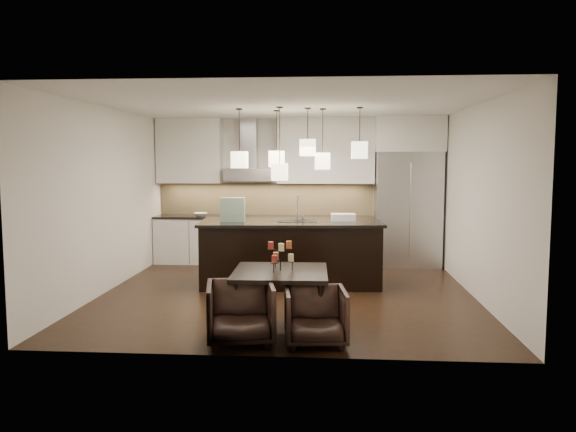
# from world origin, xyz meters

# --- Properties ---
(floor) EXTENTS (5.50, 5.50, 0.02)m
(floor) POSITION_xyz_m (0.00, 0.00, -0.01)
(floor) COLOR black
(floor) RESTS_ON ground
(ceiling) EXTENTS (5.50, 5.50, 0.02)m
(ceiling) POSITION_xyz_m (0.00, 0.00, 2.81)
(ceiling) COLOR white
(ceiling) RESTS_ON wall_back
(wall_back) EXTENTS (5.50, 0.02, 2.80)m
(wall_back) POSITION_xyz_m (0.00, 2.76, 1.40)
(wall_back) COLOR silver
(wall_back) RESTS_ON ground
(wall_front) EXTENTS (5.50, 0.02, 2.80)m
(wall_front) POSITION_xyz_m (0.00, -2.76, 1.40)
(wall_front) COLOR silver
(wall_front) RESTS_ON ground
(wall_left) EXTENTS (0.02, 5.50, 2.80)m
(wall_left) POSITION_xyz_m (-2.76, 0.00, 1.40)
(wall_left) COLOR silver
(wall_left) RESTS_ON ground
(wall_right) EXTENTS (0.02, 5.50, 2.80)m
(wall_right) POSITION_xyz_m (2.76, 0.00, 1.40)
(wall_right) COLOR silver
(wall_right) RESTS_ON ground
(refrigerator) EXTENTS (1.20, 0.72, 2.15)m
(refrigerator) POSITION_xyz_m (2.10, 2.38, 1.07)
(refrigerator) COLOR #B7B7BA
(refrigerator) RESTS_ON floor
(fridge_panel) EXTENTS (1.26, 0.72, 0.65)m
(fridge_panel) POSITION_xyz_m (2.10, 2.38, 2.47)
(fridge_panel) COLOR silver
(fridge_panel) RESTS_ON refrigerator
(lower_cabinets) EXTENTS (4.21, 0.62, 0.88)m
(lower_cabinets) POSITION_xyz_m (-0.62, 2.43, 0.44)
(lower_cabinets) COLOR silver
(lower_cabinets) RESTS_ON floor
(countertop) EXTENTS (4.21, 0.66, 0.04)m
(countertop) POSITION_xyz_m (-0.62, 2.43, 0.90)
(countertop) COLOR black
(countertop) RESTS_ON lower_cabinets
(backsplash) EXTENTS (4.21, 0.02, 0.63)m
(backsplash) POSITION_xyz_m (-0.62, 2.73, 1.24)
(backsplash) COLOR tan
(backsplash) RESTS_ON countertop
(upper_cab_left) EXTENTS (1.25, 0.35, 1.25)m
(upper_cab_left) POSITION_xyz_m (-2.10, 2.57, 2.17)
(upper_cab_left) COLOR silver
(upper_cab_left) RESTS_ON wall_back
(upper_cab_right) EXTENTS (1.85, 0.35, 1.25)m
(upper_cab_right) POSITION_xyz_m (0.55, 2.57, 2.17)
(upper_cab_right) COLOR silver
(upper_cab_right) RESTS_ON wall_back
(hood_canopy) EXTENTS (0.90, 0.52, 0.24)m
(hood_canopy) POSITION_xyz_m (-0.93, 2.48, 1.72)
(hood_canopy) COLOR #B7B7BA
(hood_canopy) RESTS_ON wall_back
(hood_chimney) EXTENTS (0.30, 0.28, 0.96)m
(hood_chimney) POSITION_xyz_m (-0.93, 2.59, 2.32)
(hood_chimney) COLOR #B7B7BA
(hood_chimney) RESTS_ON hood_canopy
(fruit_bowl) EXTENTS (0.32, 0.32, 0.06)m
(fruit_bowl) POSITION_xyz_m (-1.86, 2.38, 0.95)
(fruit_bowl) COLOR silver
(fruit_bowl) RESTS_ON countertop
(island_body) EXTENTS (2.86, 1.31, 0.98)m
(island_body) POSITION_xyz_m (0.01, 0.63, 0.49)
(island_body) COLOR black
(island_body) RESTS_ON floor
(island_top) EXTENTS (2.96, 1.41, 0.04)m
(island_top) POSITION_xyz_m (0.01, 0.63, 1.00)
(island_top) COLOR black
(island_top) RESTS_ON island_body
(faucet) EXTENTS (0.13, 0.28, 0.42)m
(faucet) POSITION_xyz_m (0.11, 0.75, 1.24)
(faucet) COLOR silver
(faucet) RESTS_ON island_top
(tote_bag) EXTENTS (0.39, 0.23, 0.38)m
(tote_bag) POSITION_xyz_m (-0.90, 0.50, 1.22)
(tote_bag) COLOR #1B4A25
(tote_bag) RESTS_ON island_top
(food_container) EXTENTS (0.40, 0.29, 0.11)m
(food_container) POSITION_xyz_m (0.85, 0.75, 1.08)
(food_container) COLOR silver
(food_container) RESTS_ON island_top
(dining_table) EXTENTS (1.15, 1.15, 0.67)m
(dining_table) POSITION_xyz_m (0.04, -1.65, 0.34)
(dining_table) COLOR black
(dining_table) RESTS_ON floor
(candelabra) EXTENTS (0.33, 0.33, 0.40)m
(candelabra) POSITION_xyz_m (0.04, -1.65, 0.87)
(candelabra) COLOR black
(candelabra) RESTS_ON dining_table
(candle_a) EXTENTS (0.07, 0.07, 0.09)m
(candle_a) POSITION_xyz_m (0.17, -1.64, 0.83)
(candle_a) COLOR #F8EFA4
(candle_a) RESTS_ON candelabra
(candle_b) EXTENTS (0.07, 0.07, 0.09)m
(candle_b) POSITION_xyz_m (-0.02, -1.54, 0.83)
(candle_b) COLOR #D65B29
(candle_b) RESTS_ON candelabra
(candle_c) EXTENTS (0.07, 0.07, 0.09)m
(candle_c) POSITION_xyz_m (-0.02, -1.76, 0.83)
(candle_c) COLOR #A33127
(candle_c) RESTS_ON candelabra
(candle_d) EXTENTS (0.07, 0.07, 0.09)m
(candle_d) POSITION_xyz_m (0.14, -1.56, 0.98)
(candle_d) COLOR #D65B29
(candle_d) RESTS_ON candelabra
(candle_e) EXTENTS (0.07, 0.07, 0.09)m
(candle_e) POSITION_xyz_m (-0.07, -1.63, 0.98)
(candle_e) COLOR #A33127
(candle_e) RESTS_ON candelabra
(candle_f) EXTENTS (0.07, 0.07, 0.09)m
(candle_f) POSITION_xyz_m (0.06, -1.76, 0.98)
(candle_f) COLOR #F8EFA4
(candle_f) RESTS_ON candelabra
(armchair_left) EXTENTS (0.85, 0.87, 0.68)m
(armchair_left) POSITION_xyz_m (-0.34, -2.33, 0.34)
(armchair_left) COLOR black
(armchair_left) RESTS_ON floor
(armchair_right) EXTENTS (0.73, 0.75, 0.62)m
(armchair_right) POSITION_xyz_m (0.48, -2.31, 0.31)
(armchair_right) COLOR black
(armchair_right) RESTS_ON floor
(pendant_a) EXTENTS (0.24, 0.24, 0.26)m
(pendant_a) POSITION_xyz_m (-0.79, 0.52, 2.00)
(pendant_a) COLOR #FFF2C4
(pendant_a) RESTS_ON ceiling
(pendant_b) EXTENTS (0.24, 0.24, 0.26)m
(pendant_b) POSITION_xyz_m (-0.23, 0.85, 2.02)
(pendant_b) COLOR #FFF2C4
(pendant_b) RESTS_ON ceiling
(pendant_c) EXTENTS (0.24, 0.24, 0.26)m
(pendant_c) POSITION_xyz_m (0.28, 0.48, 2.19)
(pendant_c) COLOR #FFF2C4
(pendant_c) RESTS_ON ceiling
(pendant_d) EXTENTS (0.24, 0.24, 0.26)m
(pendant_d) POSITION_xyz_m (0.52, 0.61, 1.98)
(pendant_d) COLOR #FFF2C4
(pendant_d) RESTS_ON ceiling
(pendant_e) EXTENTS (0.24, 0.24, 0.26)m
(pendant_e) POSITION_xyz_m (1.08, 0.42, 2.15)
(pendant_e) COLOR #FFF2C4
(pendant_e) RESTS_ON ceiling
(pendant_f) EXTENTS (0.24, 0.24, 0.26)m
(pendant_f) POSITION_xyz_m (-0.13, 0.28, 1.82)
(pendant_f) COLOR #FFF2C4
(pendant_f) RESTS_ON ceiling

